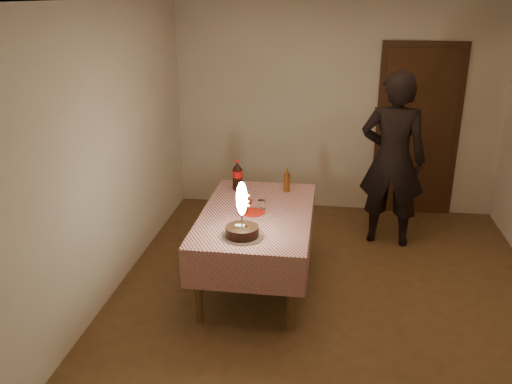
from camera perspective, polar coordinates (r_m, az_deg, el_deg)
ground at (r=5.19m, az=7.58°, el=-10.67°), size 4.00×4.50×0.01m
room_shell at (r=4.64m, az=8.96°, el=7.62°), size 4.04×4.54×2.62m
dining_table at (r=5.07m, az=0.08°, el=-3.17°), size 1.02×1.72×0.73m
birthday_cake at (r=4.50m, az=-1.48°, el=-3.34°), size 0.35×0.35×0.48m
red_plate at (r=5.02m, az=-0.28°, el=-2.15°), size 0.22×0.22×0.01m
red_cup at (r=4.98m, az=-1.42°, el=-1.79°), size 0.08×0.08×0.10m
clear_cup at (r=5.09m, az=0.56°, el=-1.34°), size 0.07×0.07×0.09m
napkin_stack at (r=5.24m, az=-1.33°, el=-1.10°), size 0.15×0.15×0.02m
cola_bottle at (r=5.57m, az=-1.96°, el=1.76°), size 0.10×0.10×0.32m
amber_bottle_right at (r=5.53m, az=3.26°, el=1.23°), size 0.06×0.06×0.25m
photographer at (r=6.01m, az=14.18°, el=3.32°), size 0.76×0.56×1.92m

